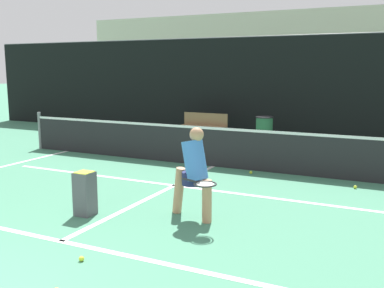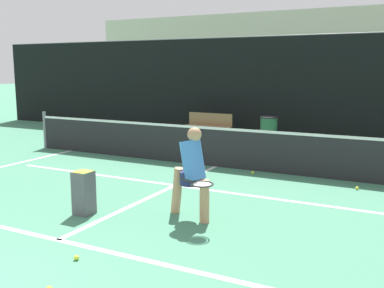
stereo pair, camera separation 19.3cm
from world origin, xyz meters
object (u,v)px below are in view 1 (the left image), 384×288
Objects in this scene: ball_hopper at (85,192)px; trash_bin at (264,131)px; player_practicing at (194,170)px; courtside_bench at (204,125)px; parked_car at (207,107)px.

trash_bin is at bearing 85.23° from ball_hopper.
player_practicing is at bearing -81.85° from trash_bin.
player_practicing is 0.93× the size of courtside_bench.
ball_hopper is 0.17× the size of parked_car.
parked_car reaches higher than trash_bin.
ball_hopper is at bearing -78.95° from courtside_bench.
trash_bin is 6.84m from parked_car.
courtside_bench is at bearing 100.69° from ball_hopper.
parked_car is at bearing 113.64° from courtside_bench.
player_practicing reaches higher than courtside_bench.
player_practicing reaches higher than parked_car.
parked_car is at bearing 132.10° from player_practicing.
courtside_bench is 0.37× the size of parked_car.
ball_hopper is at bearing -140.53° from player_practicing.
ball_hopper is at bearing -94.77° from trash_bin.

